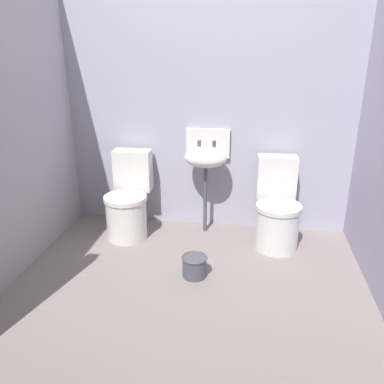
{
  "coord_description": "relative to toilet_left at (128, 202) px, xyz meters",
  "views": [
    {
      "loc": [
        0.42,
        -2.44,
        1.76
      ],
      "look_at": [
        0.0,
        0.32,
        0.7
      ],
      "focal_mm": 37.16,
      "sensor_mm": 36.0,
      "label": 1
    }
  ],
  "objects": [
    {
      "name": "toilet_left",
      "position": [
        0.0,
        0.0,
        0.0
      ],
      "size": [
        0.41,
        0.6,
        0.78
      ],
      "rotation": [
        0.0,
        0.0,
        3.16
      ],
      "color": "white",
      "rests_on": "ground"
    },
    {
      "name": "wall_back",
      "position": [
        0.71,
        0.4,
        0.85
      ],
      "size": [
        3.14,
        0.1,
        2.35
      ],
      "primitive_type": "cube",
      "color": "#A5A4B7",
      "rests_on": "ground"
    },
    {
      "name": "bucket",
      "position": [
        0.74,
        -0.67,
        -0.23
      ],
      "size": [
        0.21,
        0.21,
        0.17
      ],
      "color": "#4B4C56",
      "rests_on": "ground"
    },
    {
      "name": "toilet_right",
      "position": [
        1.4,
        0.0,
        0.0
      ],
      "size": [
        0.43,
        0.61,
        0.78
      ],
      "rotation": [
        0.0,
        0.0,
        3.21
      ],
      "color": "white",
      "rests_on": "ground"
    },
    {
      "name": "ground_plane",
      "position": [
        0.71,
        -0.94,
        -0.36
      ],
      "size": [
        3.14,
        2.99,
        0.08
      ],
      "primitive_type": "cube",
      "color": "gray"
    },
    {
      "name": "sink",
      "position": [
        0.72,
        0.19,
        0.43
      ],
      "size": [
        0.42,
        0.35,
        0.99
      ],
      "color": "#4B4C56",
      "rests_on": "ground"
    }
  ]
}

